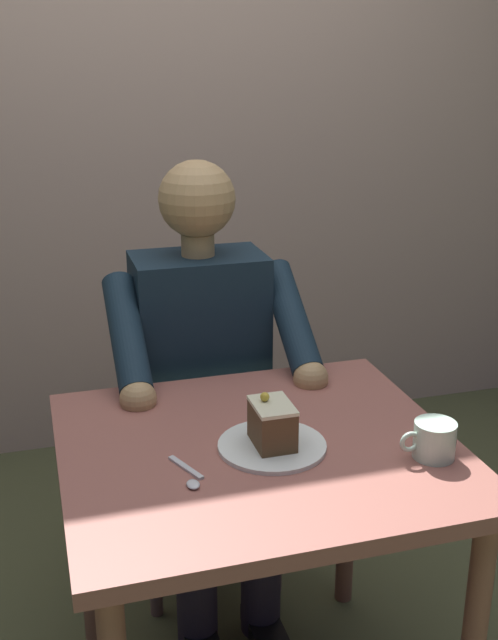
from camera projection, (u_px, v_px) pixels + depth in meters
The scene contains 8 objects.
cafe_rear_panel at pixel (135, 59), 2.84m from camera, with size 6.40×0.12×3.00m, color #C0A091.
dining_table at pixel (259, 486), 1.71m from camera, with size 0.85×0.77×0.74m.
chair at pixel (195, 409), 2.35m from camera, with size 0.42×0.42×0.92m.
seated_person at pixel (207, 384), 2.14m from camera, with size 0.53×0.58×1.27m.
dessert_plate at pixel (272, 446), 1.66m from camera, with size 0.23×0.23×0.01m, color white.
cake_slice at pixel (272, 424), 1.64m from camera, with size 0.08×0.11×0.11m.
coffee_cup at pixel (434, 439), 1.61m from camera, with size 0.12×0.09×0.08m.
dessert_spoon at pixel (190, 476), 1.54m from camera, with size 0.05×0.14×0.01m.
Camera 1 is at (0.44, 1.42, 1.55)m, focal length 43.60 mm.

